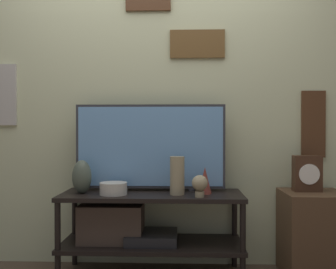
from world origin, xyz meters
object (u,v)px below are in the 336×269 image
television (150,147)px  vase_urn_stoneware (82,177)px  vase_tall_ceramic (177,176)px  mantel_clock (307,173)px  decorative_bust (200,184)px  vase_wide_bowl (113,189)px  vase_slim_bronze (205,180)px

television → vase_urn_stoneware: size_ratio=4.67×
vase_tall_ceramic → mantel_clock: 0.93m
vase_urn_stoneware → decorative_bust: vase_urn_stoneware is taller
decorative_bust → mantel_clock: bearing=14.8°
vase_wide_bowl → decorative_bust: size_ratio=1.29×
decorative_bust → vase_slim_bronze: bearing=73.5°
television → mantel_clock: television is taller
vase_slim_bronze → decorative_bust: 0.15m
vase_tall_ceramic → vase_urn_stoneware: 0.68m
decorative_bust → vase_urn_stoneware: bearing=171.5°
decorative_bust → television: bearing=143.8°
vase_urn_stoneware → mantel_clock: (1.60, 0.08, 0.02)m
television → vase_slim_bronze: 0.47m
television → vase_slim_bronze: television is taller
vase_tall_ceramic → vase_wide_bowl: (-0.44, -0.02, -0.09)m
vase_urn_stoneware → mantel_clock: bearing=2.9°
vase_tall_ceramic → mantel_clock: size_ratio=1.04×
vase_wide_bowl → vase_urn_stoneware: vase_urn_stoneware is taller
television → vase_wide_bowl: bearing=-143.7°
television → vase_urn_stoneware: (-0.48, -0.13, -0.21)m
vase_wide_bowl → vase_tall_ceramic: bearing=2.5°
mantel_clock → vase_slim_bronze: bearing=-175.3°
vase_tall_ceramic → mantel_clock: bearing=6.5°
vase_wide_bowl → decorative_bust: decorative_bust is taller
vase_slim_bronze → vase_urn_stoneware: 0.87m
vase_tall_ceramic → decorative_bust: 0.19m
vase_slim_bronze → vase_wide_bowl: 0.64m
mantel_clock → vase_tall_ceramic: bearing=-173.5°
vase_slim_bronze → vase_wide_bowl: (-0.64, -0.06, -0.05)m
vase_slim_bronze → mantel_clock: 0.74m
vase_slim_bronze → vase_tall_ceramic: vase_tall_ceramic is taller
television → vase_wide_bowl: (-0.24, -0.18, -0.29)m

